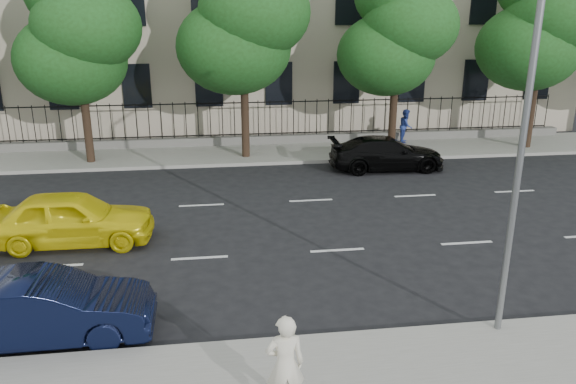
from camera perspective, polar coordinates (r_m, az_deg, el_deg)
name	(u,v)px	position (r m, az deg, el deg)	size (l,w,h in m)	color
ground	(359,291)	(14.43, 7.19, -9.94)	(120.00, 120.00, 0.00)	black
far_sidewalk	(286,152)	(27.32, -0.18, 4.07)	(60.00, 4.00, 0.15)	gray
lane_markings	(323,222)	(18.64, 3.53, -3.10)	(49.60, 4.62, 0.01)	silver
iron_fence	(282,133)	(28.83, -0.63, 6.00)	(30.00, 0.50, 2.20)	slate
street_light	(514,94)	(12.17, 21.96, 9.21)	(0.25, 3.32, 8.05)	slate
tree_b	(78,30)	(26.22, -20.55, 15.12)	(5.53, 5.12, 8.97)	#382619
tree_c	(243,16)	(25.67, -4.56, 17.40)	(5.89, 5.50, 9.80)	#382619
tree_d	(398,29)	(27.00, 11.08, 15.96)	(5.34, 4.94, 8.84)	#382619
tree_e	(542,20)	(29.94, 24.43, 15.61)	(5.71, 5.31, 9.46)	#382619
yellow_taxi	(72,218)	(17.90, -21.11, -2.51)	(1.92, 4.76, 1.62)	yellow
navy_sedan	(45,308)	(13.14, -23.49, -10.80)	(1.57, 4.50, 1.48)	black
black_sedan	(387,153)	(24.85, 9.99, 3.89)	(2.03, 4.99, 1.45)	black
woman_near	(285,365)	(9.86, -0.30, -17.14)	(0.68, 0.44, 1.85)	#F0E8CE
pedestrian_far	(406,126)	(29.52, 11.88, 6.60)	(0.83, 0.64, 1.70)	#2A3F98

